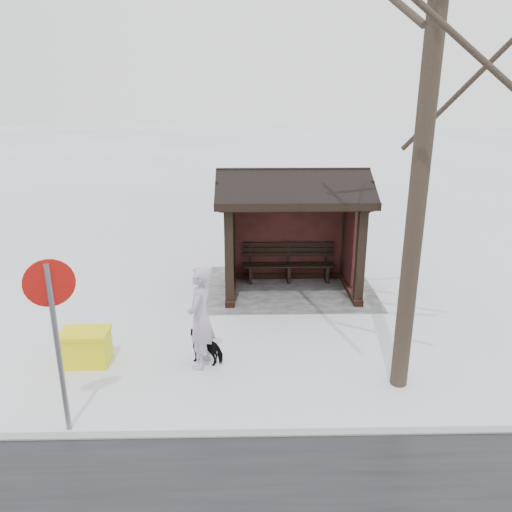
# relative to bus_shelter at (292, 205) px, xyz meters

# --- Properties ---
(ground) EXTENTS (120.00, 120.00, 0.00)m
(ground) POSITION_rel_bus_shelter_xyz_m (0.00, 0.16, -2.17)
(ground) COLOR white
(ground) RESTS_ON ground
(kerb) EXTENTS (120.00, 0.15, 0.06)m
(kerb) POSITION_rel_bus_shelter_xyz_m (0.00, 5.66, -2.16)
(kerb) COLOR gray
(kerb) RESTS_ON ground
(trampled_patch) EXTENTS (4.20, 3.20, 0.02)m
(trampled_patch) POSITION_rel_bus_shelter_xyz_m (0.00, -0.04, -2.16)
(trampled_patch) COLOR #9A9A9F
(trampled_patch) RESTS_ON ground
(bus_shelter) EXTENTS (3.60, 2.40, 3.09)m
(bus_shelter) POSITION_rel_bus_shelter_xyz_m (0.00, 0.00, 0.00)
(bus_shelter) COLOR #351A13
(bus_shelter) RESTS_ON ground
(pedestrian) EXTENTS (0.62, 0.79, 1.92)m
(pedestrian) POSITION_rel_bus_shelter_xyz_m (1.94, 3.67, -1.20)
(pedestrian) COLOR #AC9DB8
(pedestrian) RESTS_ON ground
(dog) EXTENTS (0.77, 0.54, 0.60)m
(dog) POSITION_rel_bus_shelter_xyz_m (1.86, 3.54, -1.87)
(dog) COLOR black
(dog) RESTS_ON ground
(grit_bin) EXTENTS (0.86, 0.59, 0.66)m
(grit_bin) POSITION_rel_bus_shelter_xyz_m (4.07, 3.57, -1.83)
(grit_bin) COLOR yellow
(grit_bin) RESTS_ON ground
(road_sign) EXTENTS (0.64, 0.29, 2.68)m
(road_sign) POSITION_rel_bus_shelter_xyz_m (3.79, 5.44, -0.27)
(road_sign) COLOR slate
(road_sign) RESTS_ON ground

